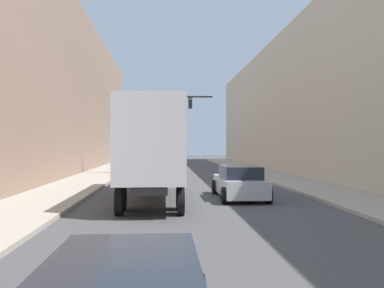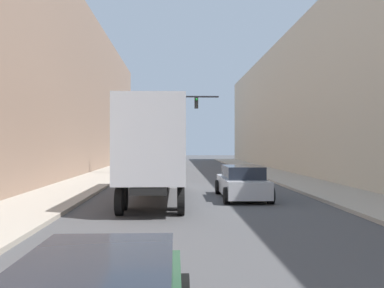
# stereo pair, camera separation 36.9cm
# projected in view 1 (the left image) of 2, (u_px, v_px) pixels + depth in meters

# --- Properties ---
(sidewalk_right) EXTENTS (3.36, 80.00, 0.15)m
(sidewalk_right) POSITION_uv_depth(u_px,v_px,m) (284.00, 179.00, 30.01)
(sidewalk_right) COLOR #B2A899
(sidewalk_right) RESTS_ON ground
(sidewalk_left) EXTENTS (3.36, 80.00, 0.15)m
(sidewalk_left) POSITION_uv_depth(u_px,v_px,m) (88.00, 180.00, 29.15)
(sidewalk_left) COLOR #B2A899
(sidewalk_left) RESTS_ON ground
(building_right) EXTENTS (6.00, 80.00, 12.30)m
(building_right) POSITION_uv_depth(u_px,v_px,m) (349.00, 93.00, 30.32)
(building_right) COLOR beige
(building_right) RESTS_ON ground
(building_left) EXTENTS (6.00, 80.00, 14.08)m
(building_left) POSITION_uv_depth(u_px,v_px,m) (18.00, 77.00, 28.86)
(building_left) COLOR #997A66
(building_left) RESTS_ON ground
(semi_truck) EXTENTS (2.45, 12.81, 4.21)m
(semi_truck) POSITION_uv_depth(u_px,v_px,m) (154.00, 147.00, 19.97)
(semi_truck) COLOR silver
(semi_truck) RESTS_ON ground
(suv_car) EXTENTS (2.10, 4.91, 1.51)m
(suv_car) POSITION_uv_depth(u_px,v_px,m) (239.00, 183.00, 19.67)
(suv_car) COLOR #B7B7BC
(suv_car) RESTS_ON ground
(traffic_signal_gantry) EXTENTS (7.38, 0.35, 6.68)m
(traffic_signal_gantry) POSITION_uv_depth(u_px,v_px,m) (147.00, 116.00, 34.54)
(traffic_signal_gantry) COLOR black
(traffic_signal_gantry) RESTS_ON ground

